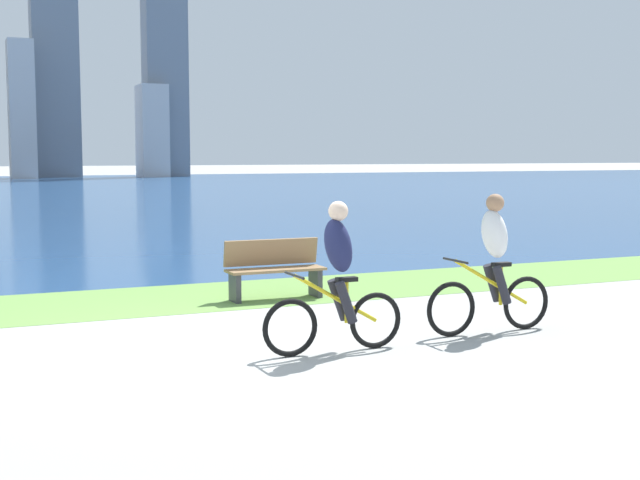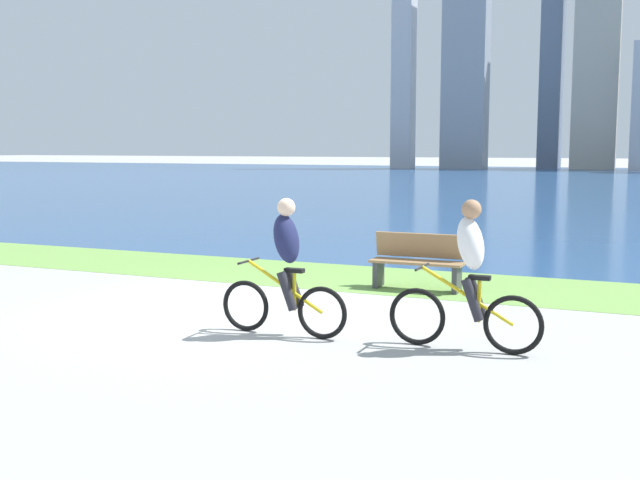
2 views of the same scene
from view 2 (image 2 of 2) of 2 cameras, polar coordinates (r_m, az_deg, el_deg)
ground_plane at (r=10.97m, az=-6.49°, el=-5.19°), size 300.00×300.00×0.00m
grass_strip_bayside at (r=13.83m, az=0.20°, el=-2.62°), size 120.00×2.65×0.01m
bay_water_surface at (r=51.95m, az=17.45°, el=4.06°), size 300.00×75.51×0.00m
cyclist_lead at (r=9.37m, az=-2.56°, el=-2.04°), size 1.68×0.52×1.68m
cyclist_trailing at (r=8.84m, az=10.87°, el=-2.66°), size 1.77×0.52×1.71m
bench_near_path at (r=12.54m, az=7.23°, el=-1.59°), size 1.50×0.47×0.90m
city_skyline_far_shore at (r=82.16m, az=20.81°, el=12.28°), size 39.33×9.16×25.56m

